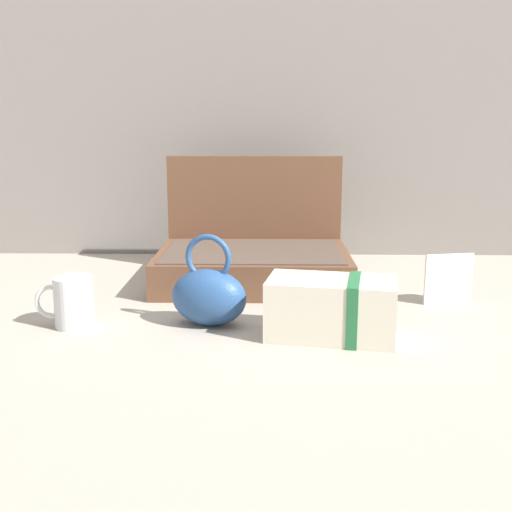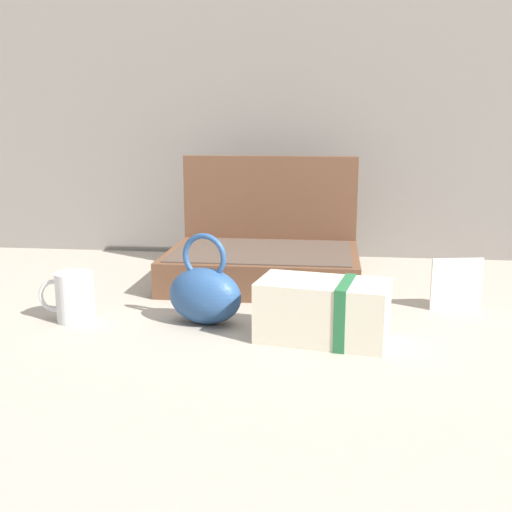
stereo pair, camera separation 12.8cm
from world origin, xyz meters
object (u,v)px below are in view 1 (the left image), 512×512
at_px(coffee_mug, 72,302).
at_px(info_card_left, 448,279).
at_px(cream_toiletry_bag, 333,308).
at_px(teal_pouch_handbag, 209,295).
at_px(open_suitcase, 253,255).

height_order(coffee_mug, info_card_left, info_card_left).
height_order(cream_toiletry_bag, info_card_left, cream_toiletry_bag).
xyz_separation_m(teal_pouch_handbag, coffee_mug, (-0.26, -0.01, -0.01)).
distance_m(coffee_mug, info_card_left, 0.79).
bearing_deg(cream_toiletry_bag, open_suitcase, 110.67).
bearing_deg(teal_pouch_handbag, coffee_mug, -176.82).
bearing_deg(coffee_mug, open_suitcase, 46.62).
relative_size(open_suitcase, cream_toiletry_bag, 1.84).
distance_m(teal_pouch_handbag, coffee_mug, 0.26).
height_order(open_suitcase, cream_toiletry_bag, open_suitcase).
bearing_deg(cream_toiletry_bag, coffee_mug, 174.19).
distance_m(teal_pouch_handbag, info_card_left, 0.53).
relative_size(cream_toiletry_bag, coffee_mug, 2.21).
bearing_deg(cream_toiletry_bag, info_card_left, 38.82).
distance_m(open_suitcase, cream_toiletry_bag, 0.44).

